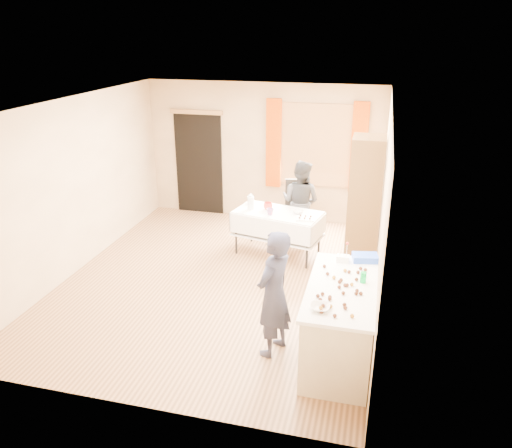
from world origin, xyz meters
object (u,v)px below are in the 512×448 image
(girl, at_px, (274,294))
(woman, at_px, (300,202))
(party_table, at_px, (278,229))
(cabinet, at_px, (365,201))
(chair, at_px, (296,219))
(counter, at_px, (340,322))

(girl, relative_size, woman, 1.04)
(girl, bearing_deg, woman, -156.03)
(party_table, xyz_separation_m, woman, (0.26, 0.64, 0.28))
(woman, bearing_deg, cabinet, 173.45)
(cabinet, distance_m, woman, 1.23)
(chair, bearing_deg, counter, -84.93)
(cabinet, relative_size, chair, 2.02)
(counter, bearing_deg, chair, 107.55)
(counter, bearing_deg, cabinet, 87.86)
(counter, xyz_separation_m, party_table, (-1.25, 2.53, -0.01))
(party_table, height_order, woman, woman)
(cabinet, height_order, party_table, cabinet)
(party_table, bearing_deg, girl, -67.20)
(counter, xyz_separation_m, woman, (-0.99, 3.18, 0.27))
(cabinet, relative_size, party_table, 1.32)
(counter, distance_m, girl, 0.81)
(party_table, xyz_separation_m, girl, (0.50, -2.62, 0.31))
(chair, bearing_deg, party_table, -111.94)
(counter, relative_size, woman, 1.11)
(cabinet, bearing_deg, woman, 155.09)
(counter, distance_m, woman, 3.34)
(cabinet, xyz_separation_m, girl, (-0.85, -2.76, -0.25))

